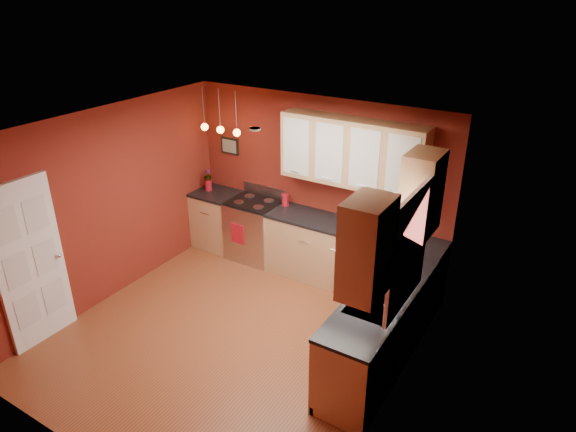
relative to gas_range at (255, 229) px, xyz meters
The scene contains 27 objects.
floor 2.08m from the gas_range, 62.94° to the right, with size 4.20×4.20×0.00m, color brown.
ceiling 2.93m from the gas_range, 62.94° to the right, with size 4.00×4.20×0.02m, color beige.
wall_back 1.27m from the gas_range, 18.02° to the left, with size 4.00×0.02×2.60m, color maroon.
wall_front 4.09m from the gas_range, 76.73° to the right, with size 4.00×0.02×2.60m, color maroon.
wall_left 2.25m from the gas_range, 120.95° to the right, with size 0.02×4.20×2.60m, color maroon.
wall_right 3.53m from the gas_range, 31.66° to the right, with size 0.02×4.20×2.60m, color maroon.
base_cabinets_back_left 0.73m from the gas_range, behind, with size 0.70×0.60×0.90m, color tan.
base_cabinets_back_right 1.65m from the gas_range, ahead, with size 2.54×0.60×0.90m, color tan.
base_cabinets_right 2.95m from the gas_range, 27.27° to the right, with size 0.60×2.10×0.90m, color tan.
counter_back_left 0.85m from the gas_range, behind, with size 0.70×0.62×0.04m, color black.
counter_back_right 1.71m from the gas_range, ahead, with size 2.54×0.62×0.04m, color black.
counter_right 2.98m from the gas_range, 27.27° to the right, with size 0.62×2.10×0.04m, color black.
gas_range is the anchor object (origin of this frame).
dishwasher_front 2.04m from the gas_range, ahead, with size 0.60×0.02×0.80m, color #B6B5BA.
sink 3.05m from the gas_range, 29.78° to the right, with size 0.50×0.70×0.33m.
window 3.48m from the gas_range, 27.40° to the right, with size 0.06×1.02×1.22m.
door_left_wall 3.22m from the gas_range, 109.27° to the right, with size 0.12×0.82×2.05m.
upper_cabinets_back 2.12m from the gas_range, ahead, with size 2.00×0.35×0.90m, color tan.
upper_cabinets_right 3.45m from the gas_range, 28.26° to the right, with size 0.35×1.95×0.90m, color tan.
wall_picture 1.36m from the gas_range, 156.09° to the left, with size 0.32×0.03×0.26m, color black.
pendant_lights 1.62m from the gas_range, behind, with size 0.71×0.11×0.66m.
red_canister 0.74m from the gas_range, 16.85° to the left, with size 0.12×0.12×0.18m.
red_vase 1.05m from the gas_range, behind, with size 0.11×0.11×0.18m, color #A7121F.
flowers 1.14m from the gas_range, behind, with size 0.11×0.11×0.20m, color #A7121F.
coffee_maker 2.31m from the gas_range, ahead, with size 0.18×0.18×0.25m.
soap_pump 3.30m from the gas_range, 30.36° to the right, with size 0.08×0.09×0.19m, color white.
dish_towel 0.34m from the gas_range, 104.59° to the right, with size 0.23×0.02×0.32m, color #A7121F.
Camera 1 is at (3.26, -4.01, 4.04)m, focal length 32.00 mm.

